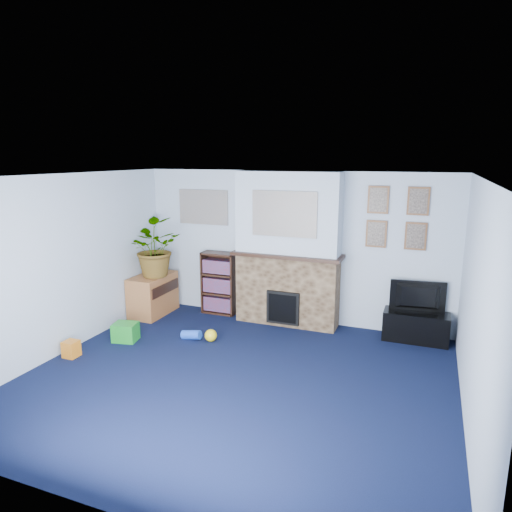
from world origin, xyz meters
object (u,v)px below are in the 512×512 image
at_px(bookshelf, 220,284).
at_px(sideboard, 153,294).
at_px(tv_stand, 416,326).
at_px(television, 418,297).

xyz_separation_m(bookshelf, sideboard, (-1.03, -0.45, -0.15)).
bearing_deg(tv_stand, sideboard, -174.85).
xyz_separation_m(tv_stand, sideboard, (-4.19, -0.38, 0.12)).
height_order(television, bookshelf, bookshelf).
relative_size(television, bookshelf, 0.74).
relative_size(bookshelf, sideboard, 1.21).
distance_m(television, bookshelf, 3.17).
relative_size(tv_stand, television, 1.17).
bearing_deg(sideboard, tv_stand, 5.15).
bearing_deg(television, sideboard, -1.64).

